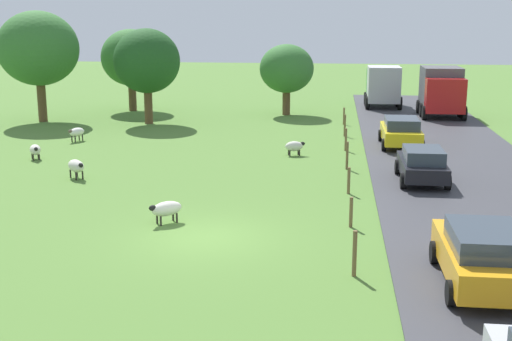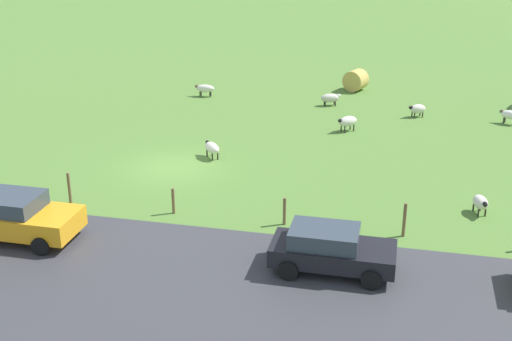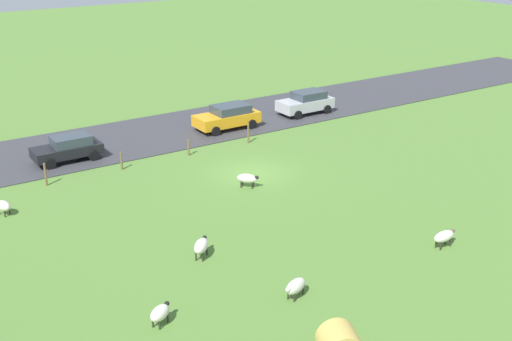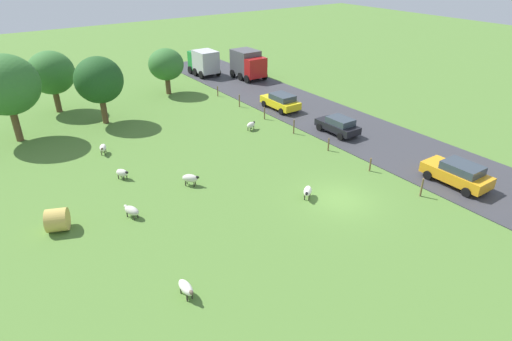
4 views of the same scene
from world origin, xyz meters
TOP-DOWN VIEW (x-y plane):
  - ground_plane at (0.00, 0.00)m, footprint 160.00×160.00m
  - sheep_0 at (-1.61, 1.36)m, footprint 1.17×1.11m
  - sheep_2 at (-10.58, 10.84)m, footprint 0.91×1.07m
  - sheep_3 at (-7.08, 7.23)m, footprint 1.17×1.18m
  - sheep_4 at (2.06, 13.24)m, footprint 1.08×0.75m
  - sheep_6 at (-10.38, 15.78)m, footprint 0.86×1.15m
  - tree_0 at (-15.35, 22.53)m, footprint 5.26×5.26m
  - tree_1 at (0.61, 27.47)m, footprint 3.82×3.82m
  - tree_2 at (-8.06, 22.47)m, footprint 4.28×4.28m
  - tree_4 at (-10.87, 28.23)m, footprint 4.35×4.35m
  - fence_post_0 at (4.66, -2.73)m, footprint 0.12×0.12m
  - fence_post_1 at (4.66, 1.64)m, footprint 0.12×0.12m
  - fence_post_2 at (4.66, 6.02)m, footprint 0.12×0.12m
  - fence_post_3 at (4.66, 10.40)m, footprint 0.12×0.12m
  - fence_post_4 at (4.66, 14.77)m, footprint 0.12×0.12m
  - fence_post_5 at (4.66, 19.15)m, footprint 0.12×0.12m
  - fence_post_6 at (4.66, 23.53)m, footprint 0.12×0.12m
  - truck_0 at (7.67, 32.05)m, footprint 2.67×4.14m
  - truck_1 at (11.35, 27.50)m, footprint 2.88×4.46m
  - car_1 at (7.60, 16.04)m, footprint 2.15×4.36m
  - car_2 at (7.93, -3.15)m, footprint 2.19×4.47m
  - car_3 at (7.76, 8.10)m, footprint 1.99×4.01m

SIDE VIEW (x-z plane):
  - ground_plane at x=0.00m, z-range 0.00..0.00m
  - sheep_2 at x=-10.58m, z-range 0.11..0.85m
  - sheep_4 at x=2.06m, z-range 0.11..0.85m
  - sheep_0 at x=-1.61m, z-range 0.13..0.89m
  - fence_post_1 at x=4.66m, z-range 0.00..1.04m
  - sheep_6 at x=-10.38m, z-range 0.14..0.91m
  - fence_post_2 at x=4.66m, z-range 0.00..1.08m
  - fence_post_6 at x=4.66m, z-range 0.00..1.11m
  - sheep_3 at x=-7.08m, z-range 0.14..0.97m
  - fence_post_4 at x=4.66m, z-range 0.00..1.19m
  - fence_post_5 at x=4.66m, z-range 0.00..1.29m
  - fence_post_0 at x=4.66m, z-range 0.00..1.30m
  - fence_post_3 at x=4.66m, z-range 0.00..1.30m
  - car_3 at x=7.76m, z-range 0.09..1.58m
  - car_1 at x=7.60m, z-range 0.09..1.67m
  - car_2 at x=7.93m, z-range 0.09..1.72m
  - truck_0 at x=7.67m, z-range 0.18..3.30m
  - truck_1 at x=11.35m, z-range 0.16..3.54m
  - tree_1 at x=0.61m, z-range 0.76..5.74m
  - tree_4 at x=-10.87m, z-range 0.91..6.88m
  - tree_2 at x=-8.06m, z-range 0.98..7.12m
  - tree_0 at x=-15.35m, z-range 1.17..8.43m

